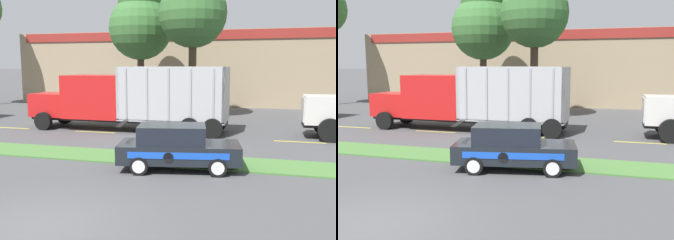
{
  "view_description": "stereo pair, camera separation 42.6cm",
  "coord_description": "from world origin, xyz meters",
  "views": [
    {
      "loc": [
        4.91,
        -7.19,
        3.69
      ],
      "look_at": [
        0.79,
        8.52,
        1.3
      ],
      "focal_mm": 40.0,
      "sensor_mm": 36.0,
      "label": 1
    },
    {
      "loc": [
        5.32,
        -7.08,
        3.69
      ],
      "look_at": [
        0.79,
        8.52,
        1.3
      ],
      "focal_mm": 40.0,
      "sensor_mm": 36.0,
      "label": 2
    }
  ],
  "objects": [
    {
      "name": "ground_plane",
      "position": [
        0.0,
        0.0,
        0.0
      ],
      "size": [
        600.0,
        600.0,
        0.0
      ],
      "primitive_type": "plane",
      "color": "#474749"
    },
    {
      "name": "rally_car",
      "position": [
        1.92,
        5.44,
        0.82
      ],
      "size": [
        4.5,
        2.48,
        1.64
      ],
      "color": "black",
      "rests_on": "ground_plane"
    },
    {
      "name": "tree_behind_right",
      "position": [
        -0.02,
        18.19,
        7.54
      ],
      "size": [
        4.6,
        4.6,
        10.58
      ],
      "color": "#473828",
      "rests_on": "ground_plane"
    },
    {
      "name": "grass_verge",
      "position": [
        0.0,
        6.57,
        0.03
      ],
      "size": [
        120.0,
        2.02,
        0.06
      ],
      "primitive_type": "cube",
      "color": "#477538",
      "rests_on": "ground_plane"
    },
    {
      "name": "centre_line_2",
      "position": [
        -9.61,
        11.58,
        0.0
      ],
      "size": [
        2.4,
        0.14,
        0.01
      ],
      "primitive_type": "cube",
      "color": "yellow",
      "rests_on": "ground_plane"
    },
    {
      "name": "centre_line_5",
      "position": [
        6.59,
        11.58,
        0.0
      ],
      "size": [
        2.4,
        0.14,
        0.01
      ],
      "primitive_type": "cube",
      "color": "yellow",
      "rests_on": "ground_plane"
    },
    {
      "name": "store_building_backdrop",
      "position": [
        -3.17,
        31.76,
        3.37
      ],
      "size": [
        31.65,
        12.1,
        6.74
      ],
      "color": "#9E896B",
      "rests_on": "ground_plane"
    },
    {
      "name": "tree_behind_far_right",
      "position": [
        -4.74,
        21.13,
        7.01
      ],
      "size": [
        4.93,
        4.93,
        10.24
      ],
      "color": "#473828",
      "rests_on": "ground_plane"
    },
    {
      "name": "centre_line_3",
      "position": [
        -4.21,
        11.58,
        0.0
      ],
      "size": [
        2.4,
        0.14,
        0.01
      ],
      "primitive_type": "cube",
      "color": "yellow",
      "rests_on": "ground_plane"
    },
    {
      "name": "centre_line_4",
      "position": [
        1.19,
        11.58,
        0.0
      ],
      "size": [
        2.4,
        0.14,
        0.01
      ],
      "primitive_type": "cube",
      "color": "yellow",
      "rests_on": "ground_plane"
    },
    {
      "name": "dump_truck_lead",
      "position": [
        -3.65,
        12.66,
        1.67
      ],
      "size": [
        11.52,
        2.67,
        3.61
      ],
      "color": "black",
      "rests_on": "ground_plane"
    }
  ]
}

